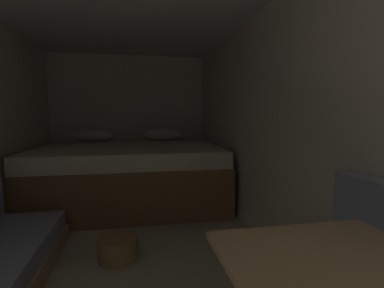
{
  "coord_description": "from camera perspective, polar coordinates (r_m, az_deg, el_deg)",
  "views": [
    {
      "loc": [
        0.08,
        -0.2,
        1.18
      ],
      "look_at": [
        0.66,
        2.74,
        0.88
      ],
      "focal_mm": 27.5,
      "sensor_mm": 36.0,
      "label": 1
    }
  ],
  "objects": [
    {
      "name": "bed",
      "position": [
        4.07,
        -12.09,
        -5.54
      ],
      "size": [
        2.34,
        1.87,
        0.95
      ],
      "color": "brown",
      "rests_on": "ground"
    },
    {
      "name": "wall_back",
      "position": [
        4.98,
        -12.07,
        4.35
      ],
      "size": [
        2.56,
        0.05,
        2.13
      ],
      "primitive_type": "cube",
      "color": "beige",
      "rests_on": "ground"
    },
    {
      "name": "wall_right",
      "position": [
        2.62,
        15.51,
        3.06
      ],
      "size": [
        0.05,
        5.23,
        2.13
      ],
      "primitive_type": "cube",
      "color": "beige",
      "rests_on": "ground"
    },
    {
      "name": "ground_plane",
      "position": [
        2.62,
        -12.51,
        -21.09
      ],
      "size": [
        7.23,
        7.23,
        0.0
      ],
      "primitive_type": "plane",
      "color": "#A39984"
    },
    {
      "name": "wicker_basket",
      "position": [
        2.61,
        -14.14,
        -18.94
      ],
      "size": [
        0.33,
        0.33,
        0.19
      ],
      "color": "olive",
      "rests_on": "ground"
    }
  ]
}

